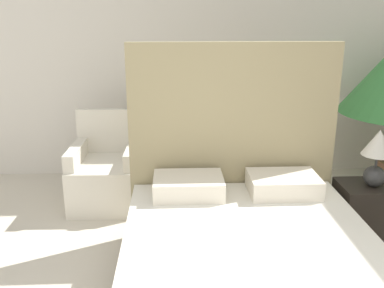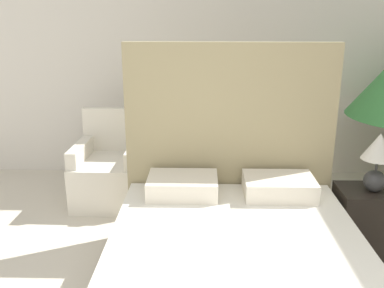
% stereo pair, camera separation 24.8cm
% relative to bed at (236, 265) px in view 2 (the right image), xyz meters
% --- Properties ---
extents(wall_back, '(10.00, 0.06, 2.90)m').
position_rel_bed_xyz_m(wall_back, '(-0.18, 2.44, 1.15)').
color(wall_back, silver).
rests_on(wall_back, ground_plane).
extents(bed, '(1.61, 2.01, 1.58)m').
position_rel_bed_xyz_m(bed, '(0.00, 0.00, 0.00)').
color(bed, brown).
rests_on(bed, ground_plane).
extents(armchair_near_window_left, '(0.65, 0.70, 0.87)m').
position_rel_bed_xyz_m(armchair_near_window_left, '(-1.11, 1.58, -0.03)').
color(armchair_near_window_left, silver).
rests_on(armchair_near_window_left, ground_plane).
extents(armchair_near_window_right, '(0.71, 0.76, 0.87)m').
position_rel_bed_xyz_m(armchair_near_window_right, '(-0.09, 1.58, -0.03)').
color(armchair_near_window_right, silver).
rests_on(armchair_near_window_right, ground_plane).
extents(nightstand, '(0.49, 0.37, 0.51)m').
position_rel_bed_xyz_m(nightstand, '(1.08, 0.71, -0.05)').
color(nightstand, black).
rests_on(nightstand, ground_plane).
extents(table_lamp, '(0.24, 0.24, 0.45)m').
position_rel_bed_xyz_m(table_lamp, '(1.07, 0.69, 0.48)').
color(table_lamp, '#333333').
rests_on(table_lamp, nightstand).
extents(side_table, '(0.34, 0.34, 0.46)m').
position_rel_bed_xyz_m(side_table, '(-0.60, 1.52, -0.07)').
color(side_table, '#B7AD93').
rests_on(side_table, ground_plane).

